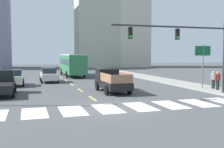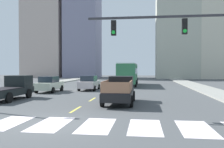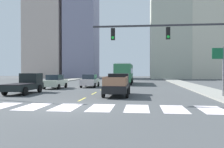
{
  "view_description": "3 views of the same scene",
  "coord_description": "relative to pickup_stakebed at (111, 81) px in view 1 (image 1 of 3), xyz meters",
  "views": [
    {
      "loc": [
        -4.62,
        -15.79,
        3.3
      ],
      "look_at": [
        2.58,
        7.4,
        1.56
      ],
      "focal_mm": 43.76,
      "sensor_mm": 36.0,
      "label": 1
    },
    {
      "loc": [
        4.23,
        -10.64,
        2.57
      ],
      "look_at": [
        1.4,
        10.91,
        2.08
      ],
      "focal_mm": 38.71,
      "sensor_mm": 36.0,
      "label": 2
    },
    {
      "loc": [
        4.47,
        -14.24,
        2.26
      ],
      "look_at": [
        0.83,
        17.09,
        1.78
      ],
      "focal_mm": 38.47,
      "sensor_mm": 36.0,
      "label": 3
    }
  ],
  "objects": [
    {
      "name": "lane_dash_3",
      "position": [
        -2.46,
        11.71,
        -0.93
      ],
      "size": [
        0.16,
        2.4,
        0.01
      ],
      "primitive_type": "cube",
      "color": "#DECC49",
      "rests_on": "ground"
    },
    {
      "name": "pedestrian_waiting",
      "position": [
        9.28,
        -1.94,
        0.18
      ],
      "size": [
        0.53,
        0.34,
        1.64
      ],
      "rotation": [
        0.0,
        0.0,
        -0.42
      ],
      "color": "#2A2822",
      "rests_on": "sidewalk_right"
    },
    {
      "name": "pedestrian_walking",
      "position": [
        9.08,
        -2.8,
        0.18
      ],
      "size": [
        0.53,
        0.34,
        1.64
      ],
      "rotation": [
        0.0,
        0.0,
        -2.02
      ],
      "color": "#1A2B2C",
      "rests_on": "sidewalk_right"
    },
    {
      "name": "lane_dash_2",
      "position": [
        -2.46,
        6.71,
        -0.93
      ],
      "size": [
        0.16,
        2.4,
        0.01
      ],
      "primitive_type": "cube",
      "color": "#DECC49",
      "rests_on": "ground"
    },
    {
      "name": "block_mid_left",
      "position": [
        19.45,
        46.06,
        16.74
      ],
      "size": [
        9.04,
        7.43,
        35.36
      ],
      "primitive_type": "cube",
      "color": "beige",
      "rests_on": "ground"
    },
    {
      "name": "sedan_mid",
      "position": [
        -4.66,
        10.15,
        -0.08
      ],
      "size": [
        2.02,
        4.4,
        1.72
      ],
      "rotation": [
        0.0,
        0.0,
        -0.02
      ],
      "color": "silver",
      "rests_on": "ground"
    },
    {
      "name": "crosswalk_stripe_3",
      "position": [
        -4.61,
        -7.29,
        -0.93
      ],
      "size": [
        1.43,
        3.06,
        0.01
      ],
      "primitive_type": "cube",
      "color": "silver",
      "rests_on": "ground"
    },
    {
      "name": "pickup_dark",
      "position": [
        -9.14,
        0.85,
        -0.02
      ],
      "size": [
        2.18,
        5.2,
        1.96
      ],
      "rotation": [
        0.0,
        0.0,
        0.01
      ],
      "color": "black",
      "rests_on": "ground"
    },
    {
      "name": "crosswalk_stripe_2",
      "position": [
        -6.75,
        -7.29,
        -0.93
      ],
      "size": [
        1.43,
        3.06,
        0.01
      ],
      "primitive_type": "cube",
      "color": "silver",
      "rests_on": "ground"
    },
    {
      "name": "pickup_stakebed",
      "position": [
        0.0,
        0.0,
        0.0
      ],
      "size": [
        2.18,
        5.2,
        1.96
      ],
      "rotation": [
        0.0,
        0.0,
        0.04
      ],
      "color": "black",
      "rests_on": "ground"
    },
    {
      "name": "direction_sign_green",
      "position": [
        8.78,
        -0.96,
        2.1
      ],
      "size": [
        1.7,
        0.12,
        4.2
      ],
      "color": "slate",
      "rests_on": "ground"
    },
    {
      "name": "sedan_near_right",
      "position": [
        -8.47,
        7.32,
        -0.08
      ],
      "size": [
        2.02,
        4.4,
        1.72
      ],
      "rotation": [
        0.0,
        0.0,
        0.05
      ],
      "color": "beige",
      "rests_on": "ground"
    },
    {
      "name": "city_bus",
      "position": [
        -0.55,
        18.38,
        1.02
      ],
      "size": [
        2.72,
        10.8,
        3.32
      ],
      "rotation": [
        0.0,
        0.0,
        -0.02
      ],
      "color": "#2F7349",
      "rests_on": "ground"
    },
    {
      "name": "lane_dash_6",
      "position": [
        -2.46,
        26.71,
        -0.93
      ],
      "size": [
        0.16,
        2.4,
        0.01
      ],
      "primitive_type": "cube",
      "color": "#DECC49",
      "rests_on": "ground"
    },
    {
      "name": "crosswalk_stripe_5",
      "position": [
        -0.31,
        -7.29,
        -0.93
      ],
      "size": [
        1.43,
        3.06,
        0.01
      ],
      "primitive_type": "cube",
      "color": "silver",
      "rests_on": "ground"
    },
    {
      "name": "sidewalk_right",
      "position": [
        9.21,
        10.71,
        -0.86
      ],
      "size": [
        2.99,
        110.0,
        0.15
      ],
      "primitive_type": "cube",
      "color": "gray",
      "rests_on": "ground"
    },
    {
      "name": "traffic_signal_gantry",
      "position": [
        5.15,
        -4.44,
        3.29
      ],
      "size": [
        9.76,
        0.27,
        6.0
      ],
      "color": "#2D2D33",
      "rests_on": "ground"
    },
    {
      "name": "ground_plane",
      "position": [
        -2.46,
        -7.29,
        -0.94
      ],
      "size": [
        160.0,
        160.0,
        0.0
      ],
      "primitive_type": "plane",
      "color": "#46494B"
    },
    {
      "name": "crosswalk_stripe_6",
      "position": [
        1.84,
        -7.29,
        -0.93
      ],
      "size": [
        1.43,
        3.06,
        0.01
      ],
      "primitive_type": "cube",
      "color": "silver",
      "rests_on": "ground"
    },
    {
      "name": "lane_dash_1",
      "position": [
        -2.46,
        1.71,
        -0.93
      ],
      "size": [
        0.16,
        2.4,
        0.01
      ],
      "primitive_type": "cube",
      "color": "#DECC49",
      "rests_on": "ground"
    },
    {
      "name": "lane_dash_5",
      "position": [
        -2.46,
        21.71,
        -0.93
      ],
      "size": [
        0.16,
        2.4,
        0.01
      ],
      "primitive_type": "cube",
      "color": "#DECC49",
      "rests_on": "ground"
    },
    {
      "name": "lane_dash_4",
      "position": [
        -2.46,
        16.71,
        -0.93
      ],
      "size": [
        0.16,
        2.4,
        0.01
      ],
      "primitive_type": "cube",
      "color": "#DECC49",
      "rests_on": "ground"
    },
    {
      "name": "lane_dash_0",
      "position": [
        -2.46,
        -3.29,
        -0.93
      ],
      "size": [
        0.16,
        2.4,
        0.01
      ],
      "primitive_type": "cube",
      "color": "#DECC49",
      "rests_on": "ground"
    },
    {
      "name": "lane_dash_7",
      "position": [
        -2.46,
        31.71,
        -0.93
      ],
      "size": [
        0.16,
        2.4,
        0.01
      ],
      "primitive_type": "cube",
      "color": "#DECC49",
      "rests_on": "ground"
    },
    {
      "name": "crosswalk_stripe_4",
      "position": [
        -2.46,
        -7.29,
        -0.93
      ],
      "size": [
        1.43,
        3.06,
        0.01
      ],
      "primitive_type": "cube",
      "color": "silver",
      "rests_on": "ground"
    },
    {
      "name": "crosswalk_stripe_7",
      "position": [
        3.99,
        -7.29,
        -0.93
      ],
      "size": [
        1.43,
        3.06,
        0.01
      ],
      "primitive_type": "cube",
      "color": "silver",
      "rests_on": "ground"
    }
  ]
}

